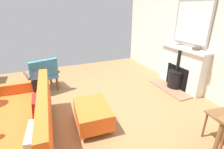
% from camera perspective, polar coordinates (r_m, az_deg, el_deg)
% --- Properties ---
extents(ground_plane, '(5.53, 5.79, 0.01)m').
position_cam_1_polar(ground_plane, '(3.27, -11.38, -13.33)').
color(ground_plane, olive).
extents(wall_left, '(0.12, 5.79, 2.72)m').
position_cam_1_polar(wall_left, '(4.19, 27.96, 12.62)').
color(wall_left, silver).
rests_on(wall_left, ground).
extents(fireplace, '(0.62, 1.29, 1.01)m').
position_cam_1_polar(fireplace, '(4.36, 22.20, 1.30)').
color(fireplace, '#93664C').
rests_on(fireplace, ground).
extents(mirror_over_mantel, '(0.04, 0.96, 0.95)m').
position_cam_1_polar(mirror_over_mantel, '(4.23, 25.69, 15.57)').
color(mirror_over_mantel, gray).
extents(mantel_bowl_near, '(0.13, 0.13, 0.04)m').
position_cam_1_polar(mantel_bowl_near, '(4.41, 21.27, 9.65)').
color(mantel_bowl_near, '#9E9384').
rests_on(mantel_bowl_near, fireplace).
extents(mantel_bowl_far, '(0.16, 0.16, 0.05)m').
position_cam_1_polar(mantel_bowl_far, '(4.04, 26.68, 7.85)').
color(mantel_bowl_far, '#47382D').
rests_on(mantel_bowl_far, fireplace).
extents(sofa, '(0.95, 2.00, 0.78)m').
position_cam_1_polar(sofa, '(2.74, -27.58, -14.72)').
color(sofa, '#B2B2B7').
rests_on(sofa, ground).
extents(ottoman, '(0.58, 0.80, 0.37)m').
position_cam_1_polar(ottoman, '(2.87, -6.68, -12.97)').
color(ottoman, '#B2B2B7').
rests_on(ottoman, ground).
extents(armchair_accent, '(0.79, 0.73, 0.81)m').
position_cam_1_polar(armchair_accent, '(4.17, -22.53, 0.38)').
color(armchair_accent, brown).
rests_on(armchair_accent, ground).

